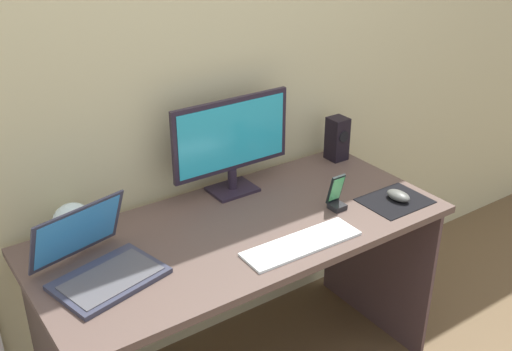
# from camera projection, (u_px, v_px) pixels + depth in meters

# --- Properties ---
(wall_back) EXTENTS (6.00, 0.04, 2.50)m
(wall_back) POSITION_uv_depth(u_px,v_px,m) (182.00, 62.00, 2.22)
(wall_back) COLOR #C2BB8C
(wall_back) RESTS_ON ground_plane
(desk) EXTENTS (1.49, 0.67, 0.74)m
(desk) POSITION_uv_depth(u_px,v_px,m) (243.00, 261.00, 2.22)
(desk) COLOR brown
(desk) RESTS_ON ground_plane
(monitor) EXTENTS (0.50, 0.14, 0.38)m
(monitor) POSITION_uv_depth(u_px,v_px,m) (232.00, 141.00, 2.30)
(monitor) COLOR black
(monitor) RESTS_ON desk
(speaker_right) EXTENTS (0.08, 0.08, 0.19)m
(speaker_right) POSITION_uv_depth(u_px,v_px,m) (337.00, 139.00, 2.63)
(speaker_right) COLOR black
(speaker_right) RESTS_ON desk
(laptop) EXTENTS (0.38, 0.37, 0.22)m
(laptop) POSITION_uv_depth(u_px,v_px,m) (98.00, 263.00, 1.87)
(laptop) COLOR #303243
(laptop) RESTS_ON desk
(fishbowl) EXTENTS (0.14, 0.14, 0.14)m
(fishbowl) POSITION_uv_depth(u_px,v_px,m) (73.00, 223.00, 2.04)
(fishbowl) COLOR silver
(fishbowl) RESTS_ON desk
(keyboard_external) EXTENTS (0.43, 0.14, 0.01)m
(keyboard_external) POSITION_uv_depth(u_px,v_px,m) (302.00, 244.00, 2.04)
(keyboard_external) COLOR white
(keyboard_external) RESTS_ON desk
(mousepad) EXTENTS (0.25, 0.20, 0.00)m
(mousepad) POSITION_uv_depth(u_px,v_px,m) (395.00, 201.00, 2.32)
(mousepad) COLOR black
(mousepad) RESTS_ON desk
(mouse) EXTENTS (0.07, 0.10, 0.04)m
(mouse) POSITION_uv_depth(u_px,v_px,m) (398.00, 196.00, 2.32)
(mouse) COLOR #555751
(mouse) RESTS_ON mousepad
(phone_in_dock) EXTENTS (0.06, 0.06, 0.14)m
(phone_in_dock) POSITION_uv_depth(u_px,v_px,m) (336.00, 197.00, 2.25)
(phone_in_dock) COLOR black
(phone_in_dock) RESTS_ON desk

